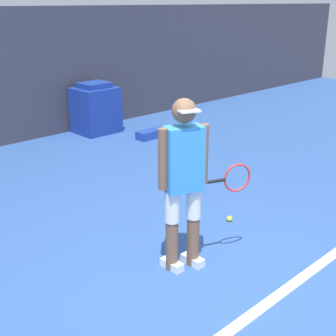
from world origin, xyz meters
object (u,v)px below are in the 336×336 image
tennis_ball (230,219)px  equipment_bag (155,133)px  tennis_player (184,178)px  covered_chair (96,109)px

tennis_ball → equipment_bag: (1.81, 3.26, 0.04)m
tennis_player → tennis_ball: 1.44m
tennis_player → tennis_ball: size_ratio=24.34×
covered_chair → tennis_ball: bearing=-106.0°
tennis_player → equipment_bag: bearing=73.2°
tennis_ball → covered_chair: (1.24, 4.33, 0.43)m
tennis_player → covered_chair: 5.20m
tennis_ball → covered_chair: 4.52m
tennis_player → equipment_bag: tennis_player is taller
tennis_ball → equipment_bag: bearing=60.9°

